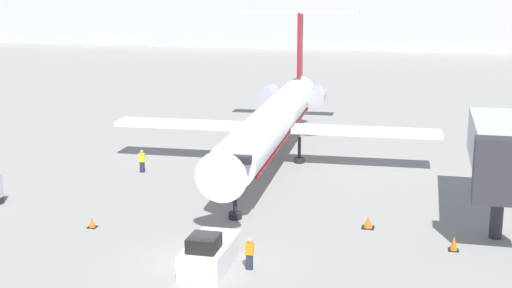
{
  "coord_description": "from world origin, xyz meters",
  "views": [
    {
      "loc": [
        10.38,
        -31.52,
        13.86
      ],
      "look_at": [
        0.0,
        12.18,
        3.47
      ],
      "focal_mm": 50.0,
      "sensor_mm": 36.0,
      "label": 1
    }
  ],
  "objects_px": {
    "worker_by_wing": "(142,161)",
    "traffic_cone_right": "(368,222)",
    "worker_near_tug": "(249,253)",
    "traffic_cone_mid": "(454,243)",
    "pushback_tug": "(210,253)",
    "airplane_main": "(273,119)",
    "traffic_cone_left": "(92,223)",
    "jet_bridge": "(497,150)"
  },
  "relations": [
    {
      "from": "traffic_cone_left",
      "to": "jet_bridge",
      "type": "distance_m",
      "value": 23.45
    },
    {
      "from": "worker_by_wing",
      "to": "traffic_cone_right",
      "type": "distance_m",
      "value": 19.1
    },
    {
      "from": "airplane_main",
      "to": "worker_near_tug",
      "type": "height_order",
      "value": "airplane_main"
    },
    {
      "from": "worker_by_wing",
      "to": "jet_bridge",
      "type": "height_order",
      "value": "jet_bridge"
    },
    {
      "from": "worker_near_tug",
      "to": "traffic_cone_right",
      "type": "distance_m",
      "value": 9.03
    },
    {
      "from": "traffic_cone_left",
      "to": "worker_by_wing",
      "type": "bearing_deg",
      "value": 98.55
    },
    {
      "from": "worker_by_wing",
      "to": "traffic_cone_mid",
      "type": "xyz_separation_m",
      "value": [
        21.84,
        -10.79,
        -0.49
      ]
    },
    {
      "from": "worker_near_tug",
      "to": "traffic_cone_left",
      "type": "relative_size",
      "value": 2.61
    },
    {
      "from": "traffic_cone_right",
      "to": "traffic_cone_mid",
      "type": "relative_size",
      "value": 0.88
    },
    {
      "from": "worker_near_tug",
      "to": "worker_by_wing",
      "type": "xyz_separation_m",
      "value": [
        -12.02,
        15.7,
        0.03
      ]
    },
    {
      "from": "worker_by_wing",
      "to": "traffic_cone_mid",
      "type": "height_order",
      "value": "worker_by_wing"
    },
    {
      "from": "worker_near_tug",
      "to": "traffic_cone_left",
      "type": "xyz_separation_m",
      "value": [
        -10.23,
        3.8,
        -0.55
      ]
    },
    {
      "from": "airplane_main",
      "to": "worker_near_tug",
      "type": "xyz_separation_m",
      "value": [
        3.11,
        -20.14,
        -2.7
      ]
    },
    {
      "from": "worker_near_tug",
      "to": "jet_bridge",
      "type": "height_order",
      "value": "jet_bridge"
    },
    {
      "from": "airplane_main",
      "to": "jet_bridge",
      "type": "xyz_separation_m",
      "value": [
        15.21,
        -10.53,
        0.9
      ]
    },
    {
      "from": "pushback_tug",
      "to": "traffic_cone_right",
      "type": "distance_m",
      "value": 10.45
    },
    {
      "from": "traffic_cone_right",
      "to": "worker_near_tug",
      "type": "bearing_deg",
      "value": -124.95
    },
    {
      "from": "worker_by_wing",
      "to": "worker_near_tug",
      "type": "bearing_deg",
      "value": -52.57
    },
    {
      "from": "pushback_tug",
      "to": "worker_by_wing",
      "type": "distance_m",
      "value": 18.87
    },
    {
      "from": "pushback_tug",
      "to": "traffic_cone_left",
      "type": "distance_m",
      "value": 9.23
    },
    {
      "from": "worker_near_tug",
      "to": "jet_bridge",
      "type": "xyz_separation_m",
      "value": [
        12.1,
        9.62,
        3.6
      ]
    },
    {
      "from": "worker_near_tug",
      "to": "traffic_cone_mid",
      "type": "relative_size",
      "value": 2.03
    },
    {
      "from": "worker_near_tug",
      "to": "worker_by_wing",
      "type": "distance_m",
      "value": 19.78
    },
    {
      "from": "worker_near_tug",
      "to": "traffic_cone_mid",
      "type": "height_order",
      "value": "worker_near_tug"
    },
    {
      "from": "airplane_main",
      "to": "traffic_cone_mid",
      "type": "distance_m",
      "value": 20.22
    },
    {
      "from": "pushback_tug",
      "to": "traffic_cone_mid",
      "type": "distance_m",
      "value": 12.85
    },
    {
      "from": "traffic_cone_mid",
      "to": "worker_near_tug",
      "type": "bearing_deg",
      "value": -153.39
    },
    {
      "from": "pushback_tug",
      "to": "traffic_cone_right",
      "type": "bearing_deg",
      "value": 47.08
    },
    {
      "from": "pushback_tug",
      "to": "traffic_cone_right",
      "type": "relative_size",
      "value": 6.26
    },
    {
      "from": "airplane_main",
      "to": "traffic_cone_left",
      "type": "distance_m",
      "value": 18.12
    },
    {
      "from": "jet_bridge",
      "to": "airplane_main",
      "type": "bearing_deg",
      "value": 145.31
    },
    {
      "from": "traffic_cone_mid",
      "to": "jet_bridge",
      "type": "relative_size",
      "value": 0.07
    },
    {
      "from": "airplane_main",
      "to": "jet_bridge",
      "type": "distance_m",
      "value": 18.52
    },
    {
      "from": "worker_by_wing",
      "to": "traffic_cone_left",
      "type": "xyz_separation_m",
      "value": [
        1.79,
        -11.9,
        -0.58
      ]
    },
    {
      "from": "traffic_cone_left",
      "to": "traffic_cone_right",
      "type": "relative_size",
      "value": 0.88
    },
    {
      "from": "pushback_tug",
      "to": "traffic_cone_mid",
      "type": "relative_size",
      "value": 5.52
    },
    {
      "from": "traffic_cone_mid",
      "to": "worker_by_wing",
      "type": "bearing_deg",
      "value": 153.71
    },
    {
      "from": "worker_by_wing",
      "to": "traffic_cone_left",
      "type": "bearing_deg",
      "value": -81.45
    },
    {
      "from": "traffic_cone_right",
      "to": "jet_bridge",
      "type": "bearing_deg",
      "value": 17.78
    },
    {
      "from": "pushback_tug",
      "to": "jet_bridge",
      "type": "distance_m",
      "value": 17.56
    },
    {
      "from": "worker_near_tug",
      "to": "traffic_cone_mid",
      "type": "xyz_separation_m",
      "value": [
        9.82,
        4.92,
        -0.46
      ]
    },
    {
      "from": "traffic_cone_left",
      "to": "traffic_cone_right",
      "type": "height_order",
      "value": "traffic_cone_right"
    }
  ]
}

